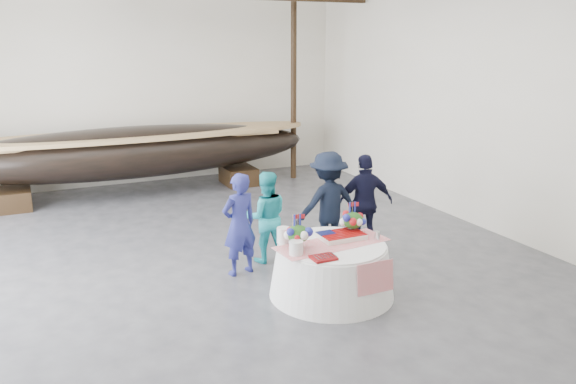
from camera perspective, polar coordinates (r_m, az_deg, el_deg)
name	(u,v)px	position (r m, az deg, el deg)	size (l,w,h in m)	color
floor	(221,269)	(8.61, -6.82, -7.81)	(10.00, 12.00, 0.01)	#3D3D42
wall_back	(137,88)	(13.81, -15.09, 10.13)	(10.00, 0.02, 4.50)	silver
wall_right	(487,104)	(10.63, 19.58, 8.41)	(0.02, 12.00, 4.50)	silver
longboat_display	(132,152)	(12.75, -15.56, 3.94)	(8.18, 1.64, 1.53)	black
banquet_table	(332,269)	(7.65, 4.46, -7.83)	(1.69, 1.69, 0.73)	white
tabletop_items	(325,231)	(7.53, 3.80, -4.01)	(1.60, 0.95, 0.40)	red
guest_woman_blue	(239,224)	(8.17, -4.96, -3.29)	(0.56, 0.37, 1.53)	navy
guest_woman_teal	(266,217)	(8.64, -2.26, -2.55)	(0.70, 0.54, 1.43)	#22A9B0
guest_man_left	(328,204)	(8.92, 4.09, -1.19)	(1.08, 0.62, 1.67)	black
guest_man_right	(365,203)	(9.18, 7.83, -1.09)	(0.93, 0.39, 1.59)	black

